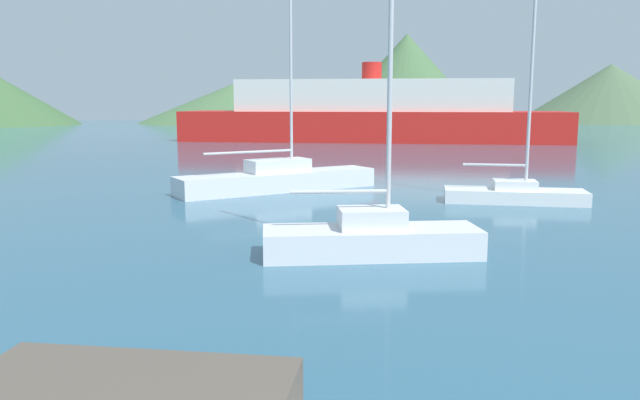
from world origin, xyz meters
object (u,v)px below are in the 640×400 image
sailboat_middle (278,179)px  ferry_distant (371,114)px  sailboat_inner (515,190)px  sailboat_outer (372,235)px

sailboat_middle → ferry_distant: 33.82m
sailboat_inner → sailboat_outer: 10.05m
sailboat_outer → ferry_distant: bearing=80.5°
sailboat_inner → ferry_distant: size_ratio=0.29×
ferry_distant → sailboat_middle: bearing=-93.5°
ferry_distant → sailboat_inner: bearing=-78.5°
sailboat_inner → ferry_distant: 36.34m
sailboat_inner → ferry_distant: sailboat_inner is taller
sailboat_inner → sailboat_middle: 9.51m
sailboat_outer → ferry_distant: 44.47m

